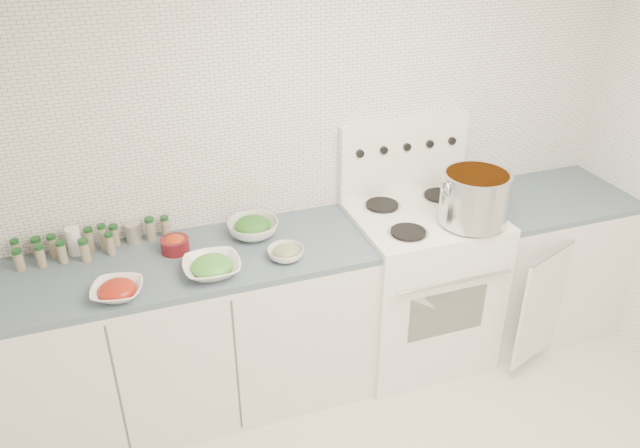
{
  "coord_description": "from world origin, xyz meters",
  "views": [
    {
      "loc": [
        -1.03,
        -1.43,
        2.5
      ],
      "look_at": [
        -0.13,
        1.14,
        1.0
      ],
      "focal_mm": 35.0,
      "sensor_mm": 36.0,
      "label": 1
    }
  ],
  "objects": [
    {
      "name": "counter_left",
      "position": [
        -0.82,
        1.19,
        0.45
      ],
      "size": [
        1.85,
        0.62,
        0.9
      ],
      "color": "white",
      "rests_on": "ground"
    },
    {
      "name": "tin_can",
      "position": [
        -1.02,
        1.45,
        0.95
      ],
      "size": [
        0.1,
        0.1,
        0.1
      ],
      "primitive_type": "cylinder",
      "rotation": [
        0.0,
        0.0,
        -0.3
      ],
      "color": "#B6AE9A",
      "rests_on": "counter_left"
    },
    {
      "name": "bowl_snowpea",
      "position": [
        -0.7,
        1.03,
        0.94
      ],
      "size": [
        0.28,
        0.28,
        0.09
      ],
      "color": "white",
      "rests_on": "counter_left"
    },
    {
      "name": "stock_pot",
      "position": [
        0.66,
        1.0,
        1.09
      ],
      "size": [
        0.37,
        0.35,
        0.27
      ],
      "rotation": [
        0.0,
        0.0,
        0.3
      ],
      "color": "silver",
      "rests_on": "stove"
    },
    {
      "name": "salt_canister",
      "position": [
        -1.3,
        1.43,
        0.97
      ],
      "size": [
        0.08,
        0.08,
        0.14
      ],
      "primitive_type": "cylinder",
      "rotation": [
        0.0,
        0.0,
        0.16
      ],
      "color": "white",
      "rests_on": "counter_left"
    },
    {
      "name": "spice_cluster",
      "position": [
        -1.26,
        1.41,
        0.96
      ],
      "size": [
        0.74,
        0.16,
        0.14
      ],
      "color": "gray",
      "rests_on": "counter_left"
    },
    {
      "name": "counter_right",
      "position": [
        1.3,
        1.19,
        0.45
      ],
      "size": [
        0.89,
        0.77,
        0.9
      ],
      "color": "white",
      "rests_on": "ground"
    },
    {
      "name": "bowl_pepper",
      "position": [
        -0.83,
        1.29,
        0.94
      ],
      "size": [
        0.14,
        0.14,
        0.09
      ],
      "color": "#580F15",
      "rests_on": "counter_left"
    },
    {
      "name": "room_walls",
      "position": [
        0.0,
        0.0,
        1.56
      ],
      "size": [
        3.54,
        3.04,
        2.52
      ],
      "color": "white",
      "rests_on": "ground"
    },
    {
      "name": "bowl_zucchini",
      "position": [
        -0.34,
        1.04,
        0.93
      ],
      "size": [
        0.19,
        0.19,
        0.07
      ],
      "color": "white",
      "rests_on": "counter_left"
    },
    {
      "name": "stove",
      "position": [
        0.48,
        1.19,
        0.5
      ],
      "size": [
        0.76,
        0.7,
        1.36
      ],
      "color": "white",
      "rests_on": "ground"
    },
    {
      "name": "bowl_tomato",
      "position": [
        -1.13,
        0.99,
        0.93
      ],
      "size": [
        0.27,
        0.27,
        0.07
      ],
      "color": "white",
      "rests_on": "counter_left"
    },
    {
      "name": "bowl_broccoli",
      "position": [
        -0.43,
        1.31,
        0.95
      ],
      "size": [
        0.27,
        0.27,
        0.1
      ],
      "color": "white",
      "rests_on": "counter_left"
    }
  ]
}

